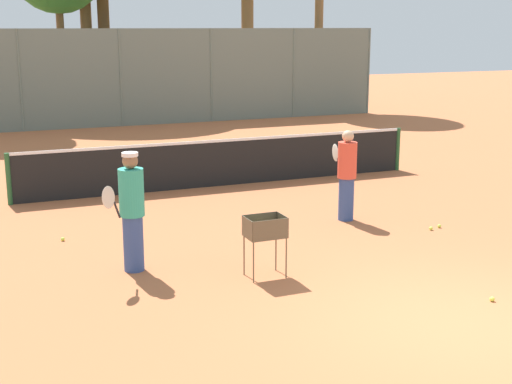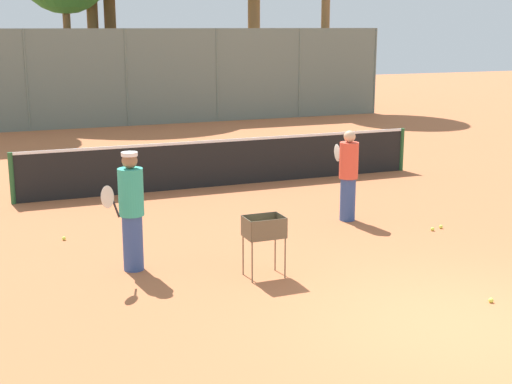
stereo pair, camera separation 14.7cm
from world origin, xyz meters
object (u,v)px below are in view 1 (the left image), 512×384
Objects in this scene: tennis_net at (224,162)px; player_red_cap at (132,210)px; player_white_outfit at (347,174)px; ball_cart at (265,232)px; parked_car at (45,99)px.

tennis_net is 5.27× the size of player_red_cap.
ball_cart is (-2.64, -2.27, -0.20)m from player_white_outfit.
player_red_cap reaches higher than ball_cart.
player_white_outfit reaches higher than tennis_net.
parked_car is (-3.24, 18.96, -0.21)m from player_white_outfit.
ball_cart is at bearing 107.79° from player_red_cap.
player_white_outfit reaches higher than parked_car.
ball_cart is at bearing 135.30° from player_white_outfit.
player_white_outfit is 0.95× the size of player_red_cap.
parked_car is at bearing -135.12° from player_red_cap.
player_red_cap is 20.27m from parked_car.
parked_car is at bearing 14.25° from player_white_outfit.
player_red_cap reaches higher than player_white_outfit.
player_white_outfit is 1.88× the size of ball_cart.
ball_cart is 0.21× the size of parked_car.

